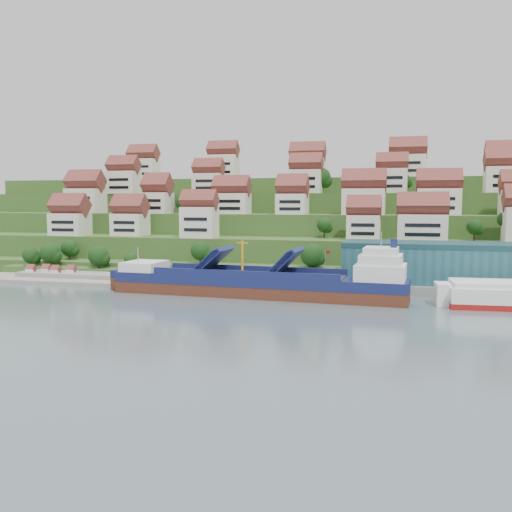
# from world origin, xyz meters

# --- Properties ---
(ground) EXTENTS (300.00, 300.00, 0.00)m
(ground) POSITION_xyz_m (0.00, 0.00, 0.00)
(ground) COLOR slate
(ground) RESTS_ON ground
(quay) EXTENTS (180.00, 14.00, 2.20)m
(quay) POSITION_xyz_m (20.00, 15.00, 1.10)
(quay) COLOR gray
(quay) RESTS_ON ground
(pebble_beach) EXTENTS (45.00, 20.00, 1.00)m
(pebble_beach) POSITION_xyz_m (-58.00, 12.00, 0.50)
(pebble_beach) COLOR gray
(pebble_beach) RESTS_ON ground
(hillside) EXTENTS (260.00, 128.00, 31.00)m
(hillside) POSITION_xyz_m (0.00, 103.55, 10.66)
(hillside) COLOR #2D4C1E
(hillside) RESTS_ON ground
(hillside_village) EXTENTS (157.38, 64.08, 29.49)m
(hillside_village) POSITION_xyz_m (1.15, 61.37, 24.61)
(hillside_village) COLOR silver
(hillside_village) RESTS_ON ground
(hillside_trees) EXTENTS (141.44, 62.76, 30.75)m
(hillside_trees) POSITION_xyz_m (-12.42, 43.85, 16.27)
(hillside_trees) COLOR #194015
(hillside_trees) RESTS_ON ground
(warehouse) EXTENTS (60.00, 15.00, 10.00)m
(warehouse) POSITION_xyz_m (52.00, 17.00, 7.20)
(warehouse) COLOR #275F6A
(warehouse) RESTS_ON quay
(flagpole) EXTENTS (1.28, 0.16, 8.00)m
(flagpole) POSITION_xyz_m (18.11, 10.00, 6.88)
(flagpole) COLOR gray
(flagpole) RESTS_ON quay
(beach_huts) EXTENTS (14.40, 3.70, 2.20)m
(beach_huts) POSITION_xyz_m (-60.00, 10.75, 2.10)
(beach_huts) COLOR white
(beach_huts) RESTS_ON pebble_beach
(cargo_ship) EXTENTS (70.43, 14.56, 15.41)m
(cargo_ship) POSITION_xyz_m (5.21, -0.98, 3.01)
(cargo_ship) COLOR #542719
(cargo_ship) RESTS_ON ground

